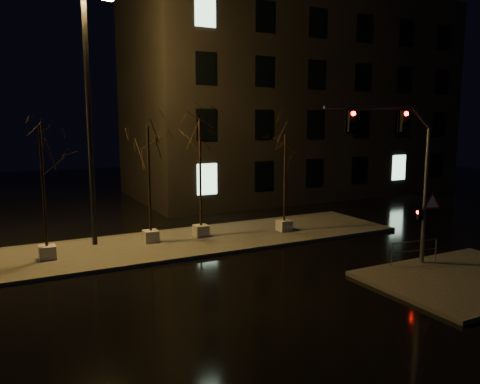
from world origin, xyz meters
TOP-DOWN VIEW (x-y plane):
  - ground at (0.00, 0.00)m, footprint 90.00×90.00m
  - median at (0.00, 6.00)m, footprint 22.00×5.00m
  - sidewalk_corner at (7.50, -3.50)m, footprint 7.00×5.00m
  - building at (14.00, 18.00)m, footprint 25.00×12.00m
  - tree_1 at (-5.74, 5.82)m, footprint 1.80×1.80m
  - tree_2 at (-1.21, 6.52)m, footprint 1.80×1.80m
  - tree_3 at (1.29, 6.48)m, footprint 1.80×1.80m
  - tree_4 at (5.50, 5.58)m, footprint 1.80×1.80m
  - traffic_signal_mast at (6.48, -1.23)m, footprint 4.82×1.49m
  - streetlight_main at (-3.60, 7.31)m, footprint 2.75×0.96m
  - guard_rail_a at (6.99, -1.50)m, footprint 2.14×0.34m

SIDE VIEW (x-z plane):
  - ground at x=0.00m, z-range 0.00..0.00m
  - median at x=0.00m, z-range 0.00..0.15m
  - sidewalk_corner at x=7.50m, z-range 0.00..0.15m
  - guard_rail_a at x=6.99m, z-range 0.29..1.22m
  - tree_4 at x=5.50m, z-range 1.45..6.49m
  - traffic_signal_mast at x=6.48m, z-range 1.11..7.22m
  - tree_2 at x=-1.21m, z-range 1.57..7.05m
  - tree_1 at x=-5.74m, z-range 1.59..7.14m
  - tree_3 at x=1.29m, z-range 1.66..7.49m
  - streetlight_main at x=-3.60m, z-range 1.00..12.07m
  - building at x=14.00m, z-range 0.00..15.00m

